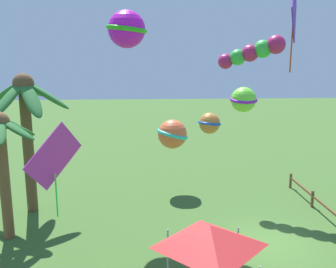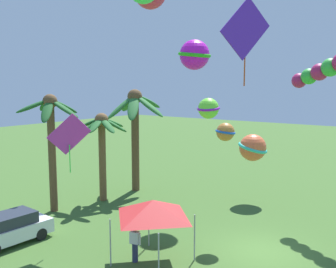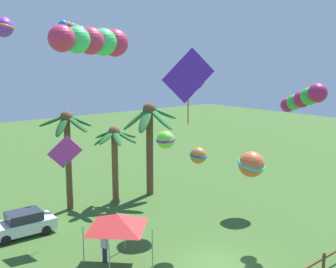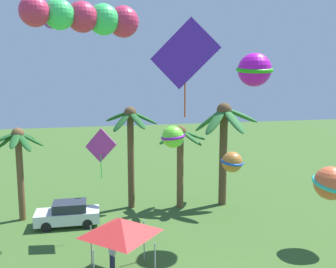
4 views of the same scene
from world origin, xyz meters
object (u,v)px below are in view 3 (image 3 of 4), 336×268
palm_tree_0 (68,138)px  palm_tree_2 (115,146)px  kite_ball_0 (192,77)px  kite_tube_5 (94,41)px  kite_tube_9 (73,28)px  festival_tent (117,221)px  kite_diamond_4 (65,153)px  palm_tree_3 (150,127)px  kite_ball_2 (3,27)px  kite_tube_3 (304,99)px  kite_ball_1 (251,164)px  kite_diamond_7 (188,77)px  kite_ball_6 (166,140)px  spectator_0 (105,248)px  parked_car_0 (22,224)px  kite_ball_8 (198,155)px

palm_tree_0 → palm_tree_2: (3.36, -0.83, -0.90)m
kite_ball_0 → kite_tube_5: 9.83m
kite_tube_9 → festival_tent: bearing=-98.4°
kite_diamond_4 → kite_tube_5: kite_tube_5 is taller
palm_tree_3 → kite_ball_2: kite_ball_2 is taller
palm_tree_2 → palm_tree_3: size_ratio=0.79×
palm_tree_2 → kite_tube_3: bearing=-68.8°
palm_tree_3 → kite_ball_0: size_ratio=3.04×
kite_ball_1 → kite_diamond_7: kite_diamond_7 is taller
kite_diamond_4 → kite_diamond_7: 9.47m
kite_ball_6 → kite_tube_9: size_ratio=0.51×
palm_tree_2 → kite_diamond_4: bearing=-147.1°
kite_tube_3 → kite_diamond_7: bearing=173.1°
spectator_0 → kite_ball_6: size_ratio=1.49×
kite_tube_5 → kite_diamond_7: bearing=-41.5°
kite_tube_3 → kite_diamond_4: (-10.60, 8.86, -3.18)m
parked_car_0 → festival_tent: (2.47, -6.96, 1.72)m
kite_diamond_7 → palm_tree_0: bearing=90.8°
parked_car_0 → kite_diamond_7: size_ratio=1.12×
palm_tree_3 → kite_diamond_4: (-8.93, -3.52, -0.16)m
kite_ball_0 → kite_ball_8: bearing=-127.7°
spectator_0 → palm_tree_0: bearing=75.4°
kite_ball_2 → festival_tent: bearing=-66.0°
kite_tube_5 → kite_tube_9: kite_tube_9 is taller
palm_tree_3 → kite_ball_1: 8.58m
spectator_0 → kite_diamond_4: 6.05m
festival_tent → kite_ball_0: bearing=20.4°
festival_tent → kite_ball_1: size_ratio=1.21×
palm_tree_2 → kite_diamond_4: size_ratio=2.03×
palm_tree_0 → kite_ball_8: (3.14, -10.07, 0.07)m
palm_tree_3 → kite_ball_0: bearing=-95.7°
kite_tube_3 → kite_ball_8: (-5.09, 3.32, -3.18)m
palm_tree_2 → kite_tube_9: bearing=-147.9°
kite_ball_1 → kite_diamond_7: size_ratio=0.66×
palm_tree_3 → kite_ball_6: size_ratio=6.96×
kite_ball_1 → kite_tube_5: size_ratio=0.50×
kite_ball_8 → kite_tube_5: bearing=175.3°
palm_tree_2 → kite_diamond_7: kite_diamond_7 is taller
palm_tree_3 → kite_diamond_4: bearing=-158.5°
festival_tent → kite_ball_2: size_ratio=1.71×
kite_diamond_7 → palm_tree_3: bearing=60.7°
palm_tree_0 → kite_ball_8: bearing=-72.7°
palm_tree_3 → parked_car_0: bearing=-173.2°
palm_tree_3 → kite_diamond_7: size_ratio=2.10×
kite_tube_5 → kite_diamond_4: bearing=82.1°
parked_car_0 → spectator_0: spectator_0 is taller
palm_tree_2 → kite_ball_2: kite_ball_2 is taller
kite_diamond_4 → spectator_0: bearing=-87.9°
palm_tree_0 → palm_tree_3: palm_tree_3 is taller
kite_ball_2 → kite_diamond_4: bearing=-37.6°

